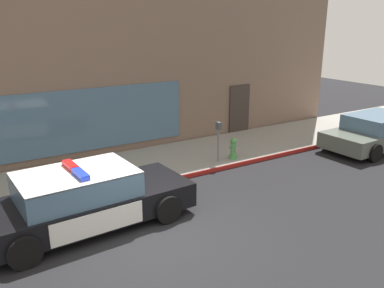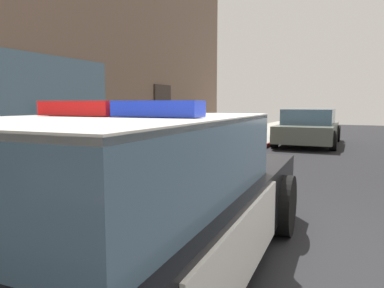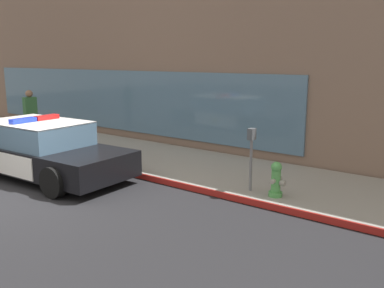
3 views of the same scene
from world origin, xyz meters
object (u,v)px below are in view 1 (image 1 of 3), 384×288
object	(u,v)px
police_cruiser	(84,199)
parking_meter	(218,134)
fire_hydrant	(233,149)
car_down_street	(377,132)

from	to	relation	value
police_cruiser	parking_meter	xyz separation A→B (m)	(5.01, 1.74, 0.40)
fire_hydrant	parking_meter	distance (m)	0.84
car_down_street	police_cruiser	bearing A→B (deg)	179.35
fire_hydrant	parking_meter	size ratio (longest dim) A/B	0.54
car_down_street	parking_meter	world-z (taller)	parking_meter
fire_hydrant	car_down_street	size ratio (longest dim) A/B	0.16
fire_hydrant	parking_meter	xyz separation A→B (m)	(-0.61, 0.03, 0.58)
car_down_street	parking_meter	xyz separation A→B (m)	(-6.23, 1.53, 0.45)
car_down_street	parking_meter	bearing A→B (deg)	164.49
parking_meter	police_cruiser	bearing A→B (deg)	-160.89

